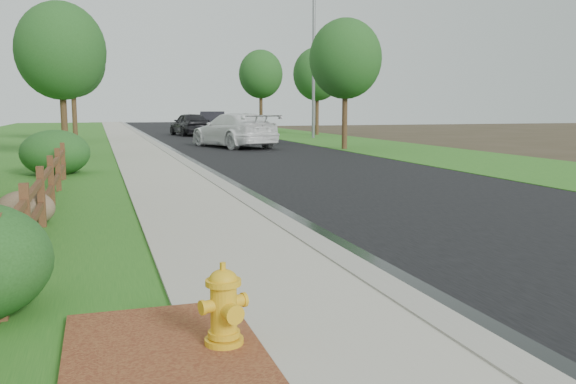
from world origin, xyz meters
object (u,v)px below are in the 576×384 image
object	(u,v)px
fire_hydrant	(224,307)
dark_car_mid	(190,124)
streetlight	(311,51)
white_suv	(234,130)
ranch_fence	(47,186)

from	to	relation	value
fire_hydrant	dark_car_mid	world-z (taller)	dark_car_mid
dark_car_mid	streetlight	size ratio (longest dim) A/B	0.49
fire_hydrant	streetlight	size ratio (longest dim) A/B	0.07
white_suv	streetlight	world-z (taller)	streetlight
ranch_fence	dark_car_mid	bearing A→B (deg)	77.15
streetlight	ranch_fence	bearing A→B (deg)	-119.03
ranch_fence	fire_hydrant	bearing A→B (deg)	-75.49
ranch_fence	dark_car_mid	world-z (taller)	dark_car_mid
white_suv	dark_car_mid	bearing A→B (deg)	-105.05
fire_hydrant	ranch_fence	bearing A→B (deg)	104.51
streetlight	white_suv	bearing A→B (deg)	-132.61
ranch_fence	streetlight	xyz separation A→B (m)	(14.57, 26.24, 5.09)
fire_hydrant	streetlight	distance (m)	36.28
ranch_fence	streetlight	bearing A→B (deg)	60.97
ranch_fence	streetlight	world-z (taller)	streetlight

